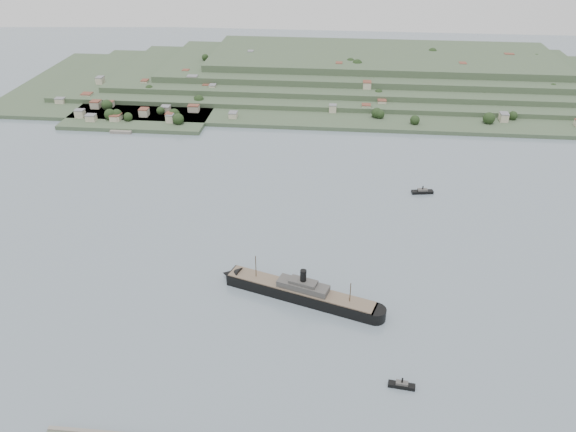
{
  "coord_description": "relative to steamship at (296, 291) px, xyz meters",
  "views": [
    {
      "loc": [
        15.12,
        -308.41,
        213.59
      ],
      "look_at": [
        -18.36,
        30.0,
        14.7
      ],
      "focal_mm": 35.0,
      "sensor_mm": 36.0,
      "label": 1
    }
  ],
  "objects": [
    {
      "name": "far_peninsula",
      "position": [
        34.38,
        434.6,
        7.19
      ],
      "size": [
        760.0,
        309.0,
        30.0
      ],
      "color": "#364C32",
      "rests_on": "ground"
    },
    {
      "name": "tugboat",
      "position": [
        58.18,
        -65.29,
        -3.24
      ],
      "size": [
        13.62,
        5.09,
        5.98
      ],
      "color": "black",
      "rests_on": "ground"
    },
    {
      "name": "ferry_west",
      "position": [
        -208.09,
        266.5,
        -3.22
      ],
      "size": [
        16.84,
        10.03,
        6.11
      ],
      "color": "black",
      "rests_on": "ground"
    },
    {
      "name": "steamship",
      "position": [
        0.0,
        0.0,
        0.0
      ],
      "size": [
        102.92,
        42.86,
        25.42
      ],
      "color": "black",
      "rests_on": "ground"
    },
    {
      "name": "ground",
      "position": [
        6.47,
        41.5,
        -4.69
      ],
      "size": [
        1400.0,
        1400.0,
        0.0
      ],
      "primitive_type": "plane",
      "color": "slate",
      "rests_on": "ground"
    },
    {
      "name": "ferry_east",
      "position": [
        90.39,
        143.67,
        -3.12
      ],
      "size": [
        17.97,
        7.64,
        6.53
      ],
      "color": "black",
      "rests_on": "ground"
    }
  ]
}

